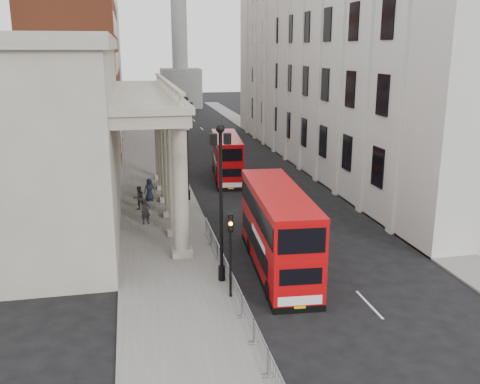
{
  "coord_description": "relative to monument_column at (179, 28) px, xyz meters",
  "views": [
    {
      "loc": [
        -4.99,
        -21.91,
        12.07
      ],
      "look_at": [
        1.52,
        9.41,
        3.44
      ],
      "focal_mm": 40.0,
      "sensor_mm": 36.0,
      "label": 1
    }
  ],
  "objects": [
    {
      "name": "portico_building",
      "position": [
        -16.5,
        -74.0,
        -9.98
      ],
      "size": [
        9.0,
        28.0,
        12.0
      ],
      "primitive_type": "cube",
      "color": "gray",
      "rests_on": "ground"
    },
    {
      "name": "brick_building",
      "position": [
        -16.5,
        -44.0,
        -4.98
      ],
      "size": [
        9.0,
        32.0,
        22.0
      ],
      "primitive_type": "cube",
      "color": "brown",
      "rests_on": "ground"
    },
    {
      "name": "lamp_post_mid",
      "position": [
        -6.6,
        -72.0,
        -11.07
      ],
      "size": [
        1.05,
        0.44,
        8.32
      ],
      "color": "black",
      "rests_on": "sidewalk_west"
    },
    {
      "name": "lamp_post_north",
      "position": [
        -6.6,
        -56.0,
        -11.07
      ],
      "size": [
        1.05,
        0.44,
        8.32
      ],
      "color": "black",
      "rests_on": "sidewalk_west"
    },
    {
      "name": "pedestrian_b",
      "position": [
        -10.57,
        -73.86,
        -14.96
      ],
      "size": [
        1.07,
        0.96,
        1.8
      ],
      "primitive_type": "imported",
      "rotation": [
        0.0,
        0.0,
        3.52
      ],
      "color": "#292421",
      "rests_on": "sidewalk_west"
    },
    {
      "name": "pedestrian_a",
      "position": [
        -10.19,
        -77.6,
        -14.97
      ],
      "size": [
        0.75,
        0.61,
        1.79
      ],
      "primitive_type": "imported",
      "rotation": [
        0.0,
        0.0,
        0.31
      ],
      "color": "black",
      "rests_on": "sidewalk_west"
    },
    {
      "name": "sidewalk_east",
      "position": [
        7.5,
        -62.0,
        -15.92
      ],
      "size": [
        3.0,
        140.0,
        0.12
      ],
      "primitive_type": "cube",
      "color": "slate",
      "rests_on": "ground"
    },
    {
      "name": "bus_far",
      "position": [
        -2.14,
        -65.07,
        -13.83
      ],
      "size": [
        3.25,
        9.72,
        4.12
      ],
      "rotation": [
        0.0,
        0.0,
        -0.1
      ],
      "color": "#A9070A",
      "rests_on": "ground"
    },
    {
      "name": "crowd_barriers",
      "position": [
        -6.35,
        -89.78,
        -15.31
      ],
      "size": [
        0.5,
        18.75,
        1.1
      ],
      "color": "gray",
      "rests_on": "sidewalk_west"
    },
    {
      "name": "lamp_post_south",
      "position": [
        -6.6,
        -88.0,
        -11.07
      ],
      "size": [
        1.05,
        0.44,
        8.32
      ],
      "color": "black",
      "rests_on": "sidewalk_west"
    },
    {
      "name": "traffic_light",
      "position": [
        -6.5,
        -90.02,
        -12.88
      ],
      "size": [
        0.28,
        0.33,
        4.3
      ],
      "color": "black",
      "rests_on": "sidewalk_west"
    },
    {
      "name": "sidewalk_west",
      "position": [
        -9.0,
        -62.0,
        -15.92
      ],
      "size": [
        6.0,
        140.0,
        0.12
      ],
      "primitive_type": "cube",
      "color": "slate",
      "rests_on": "ground"
    },
    {
      "name": "east_building",
      "position": [
        10.0,
        -60.0,
        -3.48
      ],
      "size": [
        8.0,
        55.0,
        25.0
      ],
      "primitive_type": "cube",
      "color": "beige",
      "rests_on": "ground"
    },
    {
      "name": "monument_column",
      "position": [
        0.0,
        0.0,
        0.0
      ],
      "size": [
        8.0,
        8.0,
        54.2
      ],
      "color": "#60605E",
      "rests_on": "ground"
    },
    {
      "name": "kerb",
      "position": [
        -6.05,
        -62.0,
        -15.91
      ],
      "size": [
        0.2,
        140.0,
        0.14
      ],
      "primitive_type": "cube",
      "color": "slate",
      "rests_on": "ground"
    },
    {
      "name": "bus_near",
      "position": [
        -3.23,
        -86.89,
        -13.57
      ],
      "size": [
        3.32,
        10.82,
        4.61
      ],
      "rotation": [
        0.0,
        0.0,
        -0.07
      ],
      "color": "red",
      "rests_on": "ground"
    },
    {
      "name": "west_building_far",
      "position": [
        -16.5,
        -12.0,
        -5.98
      ],
      "size": [
        9.0,
        30.0,
        20.0
      ],
      "primitive_type": "cube",
      "color": "gray",
      "rests_on": "ground"
    },
    {
      "name": "pedestrian_c",
      "position": [
        -9.67,
        -71.62,
        -14.95
      ],
      "size": [
        0.99,
        0.75,
        1.83
      ],
      "primitive_type": "imported",
      "rotation": [
        0.0,
        0.0,
        6.48
      ],
      "color": "black",
      "rests_on": "sidewalk_west"
    },
    {
      "name": "ground",
      "position": [
        -6.0,
        -92.0,
        -15.98
      ],
      "size": [
        260.0,
        260.0,
        0.0
      ],
      "primitive_type": "plane",
      "color": "black",
      "rests_on": "ground"
    }
  ]
}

